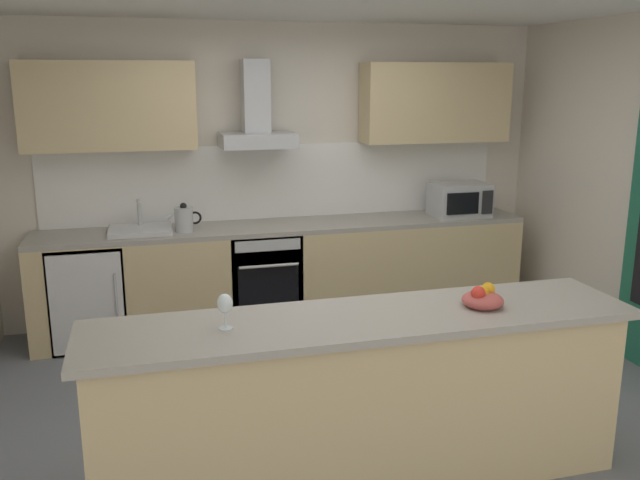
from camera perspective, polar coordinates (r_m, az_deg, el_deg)
ground at (r=4.60m, az=1.91°, el=-14.14°), size 5.80×4.96×0.02m
wall_back at (r=6.11m, az=-3.59°, el=5.76°), size 5.80×0.12×2.60m
backsplash_tile at (r=6.05m, az=-3.45°, el=5.01°), size 4.08×0.02×0.66m
counter_back at (r=5.92m, az=-2.73°, el=-2.91°), size 4.23×0.60×0.90m
counter_island at (r=3.65m, az=3.70°, el=-13.37°), size 2.86×0.64×0.94m
upper_cabinets at (r=5.83m, az=-3.22°, el=11.41°), size 4.17×0.32×0.70m
oven at (r=5.85m, az=-4.90°, el=-3.04°), size 0.60×0.62×0.80m
refrigerator at (r=5.80m, az=-18.97°, el=-4.28°), size 0.58×0.60×0.85m
microwave at (r=6.26m, az=11.74°, el=3.37°), size 0.50×0.38×0.30m
sink at (r=5.66m, az=-14.99°, el=0.88°), size 0.50×0.40×0.26m
kettle at (r=5.61m, az=-11.45°, el=1.76°), size 0.29×0.15×0.24m
range_hood at (r=5.74m, az=-5.41°, el=10.12°), size 0.62×0.45×0.72m
wine_glass at (r=3.27m, az=-8.06°, el=-5.45°), size 0.08×0.08×0.18m
fruit_bowl at (r=3.68m, az=13.63°, el=-4.83°), size 0.22×0.22×0.13m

